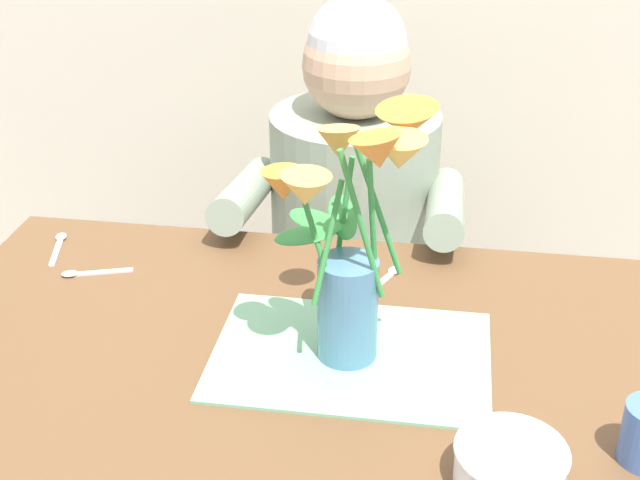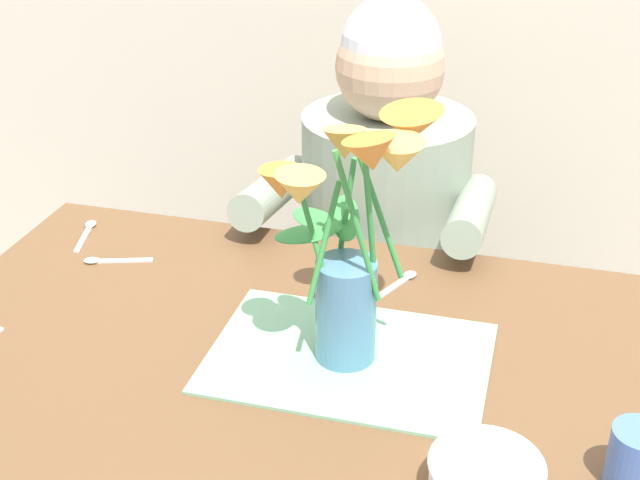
% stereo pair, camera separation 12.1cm
% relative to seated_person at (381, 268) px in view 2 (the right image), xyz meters
% --- Properties ---
extents(dining_table, '(1.20, 0.80, 0.74)m').
position_rel_seated_person_xyz_m(dining_table, '(0.00, -0.62, 0.08)').
color(dining_table, brown).
rests_on(dining_table, ground_plane).
extents(seated_person, '(0.45, 0.47, 1.14)m').
position_rel_seated_person_xyz_m(seated_person, '(0.00, 0.00, 0.00)').
color(seated_person, '#4C4C56').
rests_on(seated_person, ground_plane).
extents(striped_placemat, '(0.40, 0.28, 0.00)m').
position_rel_seated_person_xyz_m(striped_placemat, '(0.07, -0.58, 0.18)').
color(striped_placemat, '#7AB289').
rests_on(striped_placemat, dining_table).
extents(flower_vase, '(0.24, 0.24, 0.37)m').
position_rel_seated_person_xyz_m(flower_vase, '(0.07, -0.57, 0.38)').
color(flower_vase, teal).
rests_on(flower_vase, dining_table).
extents(ceramic_bowl, '(0.14, 0.14, 0.06)m').
position_rel_seated_person_xyz_m(ceramic_bowl, '(0.29, -0.81, 0.21)').
color(ceramic_bowl, white).
rests_on(ceramic_bowl, dining_table).
extents(coffee_cup, '(0.09, 0.07, 0.08)m').
position_rel_seated_person_xyz_m(coffee_cup, '(0.45, -0.74, 0.22)').
color(coffee_cup, '#476BB7').
rests_on(coffee_cup, dining_table).
extents(spoon_0, '(0.06, 0.11, 0.01)m').
position_rel_seated_person_xyz_m(spoon_0, '(0.10, -0.35, 0.18)').
color(spoon_0, silver).
rests_on(spoon_0, dining_table).
extents(spoon_1, '(0.04, 0.12, 0.01)m').
position_rel_seated_person_xyz_m(spoon_1, '(-0.49, -0.32, 0.18)').
color(spoon_1, silver).
rests_on(spoon_1, dining_table).
extents(spoon_4, '(0.12, 0.05, 0.01)m').
position_rel_seated_person_xyz_m(spoon_4, '(-0.40, -0.41, 0.18)').
color(spoon_4, silver).
rests_on(spoon_4, dining_table).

